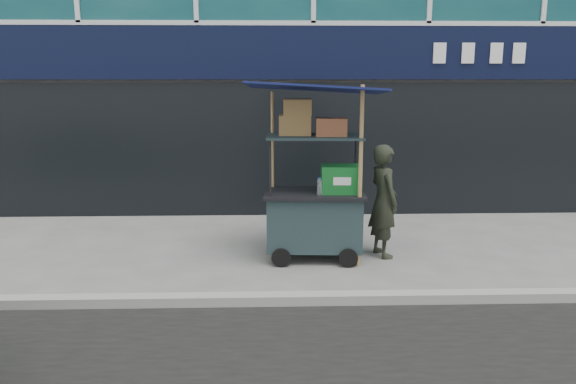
{
  "coord_description": "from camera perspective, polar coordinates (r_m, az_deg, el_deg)",
  "views": [
    {
      "loc": [
        -0.75,
        -6.14,
        2.56
      ],
      "look_at": [
        -0.52,
        1.2,
        1.0
      ],
      "focal_mm": 35.0,
      "sensor_mm": 36.0,
      "label": 1
    }
  ],
  "objects": [
    {
      "name": "vendor_man",
      "position": [
        7.99,
        9.68,
        -0.9
      ],
      "size": [
        0.54,
        0.67,
        1.6
      ],
      "primitive_type": "imported",
      "rotation": [
        0.0,
        0.0,
        1.87
      ],
      "color": "#252A1E",
      "rests_on": "ground"
    },
    {
      "name": "ground",
      "position": [
        6.69,
        4.86,
        -10.54
      ],
      "size": [
        80.0,
        80.0,
        0.0
      ],
      "primitive_type": "plane",
      "color": "#61615D",
      "rests_on": "ground"
    },
    {
      "name": "curb",
      "position": [
        6.48,
        5.07,
        -10.72
      ],
      "size": [
        80.0,
        0.18,
        0.12
      ],
      "primitive_type": "cube",
      "color": "gray",
      "rests_on": "ground"
    },
    {
      "name": "vendor_cart",
      "position": [
        7.76,
        2.83,
        -0.62
      ],
      "size": [
        1.88,
        1.37,
        2.47
      ],
      "rotation": [
        0.0,
        0.0,
        -0.05
      ],
      "color": "#1A2A2D",
      "rests_on": "ground"
    }
  ]
}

